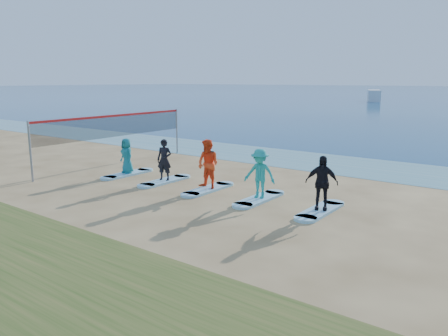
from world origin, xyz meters
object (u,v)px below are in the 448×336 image
Objects in this scene: surfboard_2 at (208,189)px; surfboard_4 at (320,210)px; student_3 at (260,174)px; student_4 at (322,183)px; surfboard_0 at (128,174)px; student_0 at (127,156)px; surfboard_3 at (259,199)px; volleyball_net at (115,126)px; student_2 at (208,164)px; boat_offshore_a at (373,101)px; surfboard_1 at (165,181)px; student_1 at (164,160)px.

surfboard_2 and surfboard_4 have the same top height.
student_3 is 0.99× the size of student_4.
surfboard_0 is 1.43× the size of student_0.
student_0 is 6.93m from surfboard_3.
volleyball_net reaches higher than surfboard_4.
student_3 is at bearing 2.44° from student_2.
surfboard_3 is (2.29, 0.00, -0.97)m from student_2.
student_4 is at bearing -6.36° from volleyball_net.
student_0 is (13.79, -74.53, 0.86)m from boat_offshore_a.
surfboard_0 is 2.29m from surfboard_1.
student_4 is (2.29, 0.00, 0.01)m from student_3.
student_4 is (4.59, 0.00, 0.91)m from surfboard_2.
surfboard_1 is 4.59m from surfboard_3.
surfboard_0 and surfboard_2 have the same top height.
student_2 is at bearing 167.51° from student_3.
student_2 is (6.83, -1.27, -0.89)m from volleyball_net.
surfboard_3 is (4.59, 0.00, 0.00)m from surfboard_1.
student_2 reaches higher than surfboard_2.
surfboard_1 is at bearing 9.96° from student_0.
boat_offshore_a is 5.00× the size of student_4.
surfboard_0 is 6.94m from student_3.
boat_offshore_a is 76.25m from student_1.
student_0 is at bearing 180.00° from surfboard_2.
volleyball_net is 5.25× the size of student_4.
surfboard_2 is at bearing -96.85° from boat_offshore_a.
student_0 is 0.70× the size of surfboard_1.
student_4 reaches higher than surfboard_0.
boat_offshore_a is 5.62× the size of student_0.
surfboard_2 is at bearing 0.00° from student_2.
student_2 is at bearing 0.00° from surfboard_2.
student_1 is at bearing 0.00° from surfboard_1.
student_0 is 4.66m from surfboard_2.
student_1 is (2.29, 0.00, 0.07)m from student_0.
boat_offshore_a reaches higher than surfboard_2.
student_3 is (9.13, -1.27, -0.96)m from volleyball_net.
student_4 is (2.29, 0.00, 0.91)m from surfboard_3.
boat_offshore_a is at bearing 93.01° from student_3.
student_3 reaches higher than surfboard_3.
student_4 reaches higher than surfboard_1.
student_3 is at bearing 9.96° from student_0.
volleyball_net is at bearing 150.47° from surfboard_0.
student_4 is at bearing 0.00° from surfboard_4.
surfboard_0 is (2.25, -1.27, -1.86)m from volleyball_net.
surfboard_4 is at bearing 0.00° from surfboard_2.
student_2 is (2.29, 0.00, 0.97)m from surfboard_1.
surfboard_4 is (11.42, -1.27, -1.86)m from volleyball_net.
student_0 is 2.29m from student_1.
student_4 is at bearing 0.00° from surfboard_1.
student_3 is 2.29m from student_4.
surfboard_2 and surfboard_3 have the same top height.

